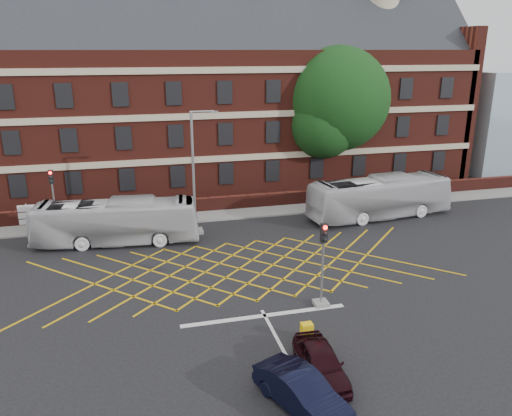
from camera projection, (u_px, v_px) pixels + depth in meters
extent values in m
plane|color=black|center=(248.00, 284.00, 26.87)|extent=(120.00, 120.00, 0.00)
cube|color=#571E16|center=(191.00, 119.00, 45.35)|extent=(50.00, 12.00, 12.00)
cube|color=black|center=(188.00, 50.00, 43.52)|extent=(51.00, 10.61, 10.61)
cube|color=#B7A88C|center=(200.00, 116.00, 39.43)|extent=(50.00, 0.18, 0.50)
cube|color=black|center=(201.00, 135.00, 39.91)|extent=(1.20, 0.14, 1.80)
cylinder|color=#B7A88C|center=(378.00, 16.00, 46.86)|extent=(3.60, 3.60, 6.00)
cube|color=#491913|center=(209.00, 204.00, 38.70)|extent=(56.00, 0.50, 1.10)
cube|color=slate|center=(211.00, 214.00, 37.93)|extent=(60.00, 3.00, 0.12)
cube|color=#CC990C|center=(240.00, 268.00, 28.72)|extent=(8.22, 8.22, 0.02)
cube|color=silver|center=(265.00, 316.00, 23.64)|extent=(8.00, 0.30, 0.02)
cube|color=silver|center=(313.00, 406.00, 17.64)|extent=(0.15, 14.00, 0.02)
imported|color=silver|center=(116.00, 222.00, 32.11)|extent=(10.70, 3.64, 2.92)
imported|color=#BCBBC0|center=(380.00, 197.00, 37.05)|extent=(11.36, 3.81, 3.10)
imported|color=black|center=(302.00, 392.00, 17.38)|extent=(2.83, 4.26, 1.33)
imported|color=black|center=(321.00, 362.00, 19.05)|extent=(1.72, 3.83, 1.28)
cylinder|color=black|center=(335.00, 155.00, 44.41)|extent=(0.90, 0.90, 6.15)
sphere|color=black|center=(337.00, 99.00, 42.93)|extent=(8.98, 8.98, 8.98)
sphere|color=black|center=(324.00, 124.00, 42.45)|extent=(5.84, 5.84, 5.84)
sphere|color=black|center=(348.00, 116.00, 44.51)|extent=(5.39, 5.39, 5.39)
cube|color=slate|center=(321.00, 303.00, 24.60)|extent=(0.70, 0.70, 0.20)
cylinder|color=gray|center=(322.00, 273.00, 24.10)|extent=(0.12, 0.12, 3.50)
cube|color=black|center=(324.00, 233.00, 23.47)|extent=(0.30, 0.25, 0.95)
sphere|color=#FF0C05|center=(325.00, 228.00, 23.25)|extent=(0.20, 0.20, 0.20)
cube|color=slate|center=(58.00, 228.00, 34.88)|extent=(0.70, 0.70, 0.20)
cylinder|color=gray|center=(55.00, 206.00, 34.37)|extent=(0.12, 0.12, 3.50)
cube|color=black|center=(51.00, 177.00, 33.75)|extent=(0.30, 0.25, 0.95)
sphere|color=#FF0C05|center=(50.00, 173.00, 33.52)|extent=(0.20, 0.20, 0.20)
cube|color=slate|center=(196.00, 231.00, 34.33)|extent=(1.00, 1.00, 0.20)
cylinder|color=gray|center=(193.00, 174.00, 33.11)|extent=(0.18, 0.18, 8.24)
cylinder|color=gray|center=(202.00, 111.00, 32.02)|extent=(1.60, 0.12, 0.12)
cube|color=gray|center=(214.00, 112.00, 32.22)|extent=(0.50, 0.20, 0.12)
cylinder|color=gray|center=(28.00, 219.00, 33.67)|extent=(0.10, 0.10, 2.20)
cube|color=silver|center=(26.00, 208.00, 33.35)|extent=(1.10, 0.06, 0.45)
cube|color=silver|center=(27.00, 215.00, 33.50)|extent=(1.10, 0.06, 0.40)
cube|color=silver|center=(28.00, 222.00, 33.64)|extent=(1.10, 0.06, 0.35)
cube|color=#E7B70D|center=(307.00, 332.00, 21.52)|extent=(0.50, 0.39, 0.83)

